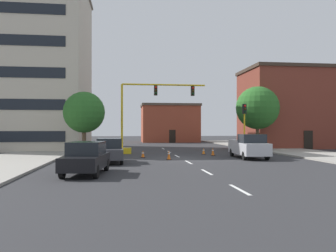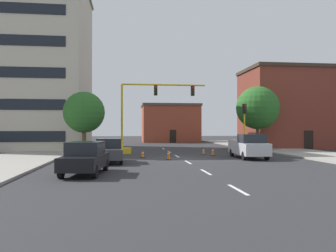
{
  "view_description": "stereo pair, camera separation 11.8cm",
  "coord_description": "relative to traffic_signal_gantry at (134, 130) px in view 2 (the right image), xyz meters",
  "views": [
    {
      "loc": [
        -4.55,
        -27.15,
        2.46
      ],
      "look_at": [
        -0.31,
        6.36,
        2.69
      ],
      "focal_mm": 36.35,
      "sensor_mm": 36.0,
      "label": 1
    },
    {
      "loc": [
        -4.44,
        -27.17,
        2.46
      ],
      "look_at": [
        -0.31,
        6.36,
        2.69
      ],
      "focal_mm": 36.35,
      "sensor_mm": 36.0,
      "label": 2
    }
  ],
  "objects": [
    {
      "name": "traffic_cone_roadside_c",
      "position": [
        6.51,
        -1.79,
        -1.95
      ],
      "size": [
        0.36,
        0.36,
        0.6
      ],
      "color": "black",
      "rests_on": "ground_plane"
    },
    {
      "name": "traffic_cone_roadside_d",
      "position": [
        0.62,
        -4.65,
        -1.95
      ],
      "size": [
        0.36,
        0.36,
        0.6
      ],
      "color": "black",
      "rests_on": "ground_plane"
    },
    {
      "name": "pickup_truck_silver",
      "position": [
        9.22,
        -6.37,
        -1.27
      ],
      "size": [
        2.28,
        5.5,
        1.99
      ],
      "color": "#BCBCC1",
      "rests_on": "ground_plane"
    },
    {
      "name": "building_brick_center",
      "position": [
        7.12,
        27.5,
        1.15
      ],
      "size": [
        10.27,
        7.35,
        6.77
      ],
      "color": "brown",
      "rests_on": "ground_plane"
    },
    {
      "name": "traffic_light_pole_right",
      "position": [
        10.51,
        -1.82,
        1.28
      ],
      "size": [
        0.32,
        0.47,
        4.8
      ],
      "color": "yellow",
      "rests_on": "ground_plane"
    },
    {
      "name": "traffic_cone_roadside_a",
      "position": [
        2.53,
        -6.92,
        -1.88
      ],
      "size": [
        0.36,
        0.36,
        0.74
      ],
      "color": "black",
      "rests_on": "ground_plane"
    },
    {
      "name": "sidewalk_left",
      "position": [
        -9.07,
        1.91,
        -2.18
      ],
      "size": [
        6.0,
        56.0,
        0.14
      ],
      "primitive_type": "cube",
      "color": "#9E998E",
      "rests_on": "ground_plane"
    },
    {
      "name": "sidewalk_right",
      "position": [
        16.45,
        1.91,
        -2.18
      ],
      "size": [
        6.0,
        56.0,
        0.14
      ],
      "primitive_type": "cube",
      "color": "#9E998E",
      "rests_on": "ground_plane"
    },
    {
      "name": "sedan_black_near_left",
      "position": [
        -2.92,
        -14.69,
        -1.36
      ],
      "size": [
        2.34,
        4.68,
        1.74
      ],
      "color": "black",
      "rests_on": "ground_plane"
    },
    {
      "name": "building_tall_left",
      "position": [
        -12.78,
        9.44,
        7.65
      ],
      "size": [
        14.69,
        14.28,
        19.77
      ],
      "color": "beige",
      "rests_on": "ground_plane"
    },
    {
      "name": "traffic_signal_gantry",
      "position": [
        0.0,
        0.0,
        0.0
      ],
      "size": [
        9.12,
        1.2,
        6.83
      ],
      "color": "yellow",
      "rests_on": "ground_plane"
    },
    {
      "name": "traffic_cone_roadside_b",
      "position": [
        6.98,
        -3.44,
        -1.88
      ],
      "size": [
        0.36,
        0.36,
        0.74
      ],
      "color": "black",
      "rests_on": "ground_plane"
    },
    {
      "name": "tree_left_near",
      "position": [
        -4.48,
        -2.4,
        1.62
      ],
      "size": [
        3.66,
        3.66,
        5.72
      ],
      "color": "brown",
      "rests_on": "ground_plane"
    },
    {
      "name": "ground_plane",
      "position": [
        3.69,
        -6.09,
        -2.25
      ],
      "size": [
        160.0,
        160.0,
        0.0
      ],
      "primitive_type": "plane",
      "color": "#2D2D30"
    },
    {
      "name": "lane_stripe_seg_0",
      "position": [
        3.69,
        -20.09,
        -2.24
      ],
      "size": [
        0.16,
        2.4,
        0.01
      ],
      "primitive_type": "cube",
      "color": "silver",
      "rests_on": "ground_plane"
    },
    {
      "name": "sedan_dark_gray_mid_left",
      "position": [
        -1.99,
        -8.6,
        -1.36
      ],
      "size": [
        2.03,
        4.57,
        1.74
      ],
      "color": "#3D3D42",
      "rests_on": "ground_plane"
    },
    {
      "name": "lane_stripe_seg_1",
      "position": [
        3.69,
        -14.59,
        -2.24
      ],
      "size": [
        0.16,
        2.4,
        0.01
      ],
      "primitive_type": "cube",
      "color": "silver",
      "rests_on": "ground_plane"
    },
    {
      "name": "lane_stripe_seg_5",
      "position": [
        3.69,
        7.41,
        -2.24
      ],
      "size": [
        0.16,
        2.4,
        0.01
      ],
      "primitive_type": "cube",
      "color": "silver",
      "rests_on": "ground_plane"
    },
    {
      "name": "building_row_right",
      "position": [
        20.24,
        7.85,
        2.78
      ],
      "size": [
        12.04,
        8.34,
        10.03
      ],
      "color": "brown",
      "rests_on": "ground_plane"
    },
    {
      "name": "lane_stripe_seg_3",
      "position": [
        3.69,
        -3.59,
        -2.24
      ],
      "size": [
        0.16,
        2.4,
        0.01
      ],
      "primitive_type": "cube",
      "color": "silver",
      "rests_on": "ground_plane"
    },
    {
      "name": "tree_right_mid",
      "position": [
        13.4,
        2.07,
        2.42
      ],
      "size": [
        4.65,
        4.65,
        7.0
      ],
      "color": "brown",
      "rests_on": "ground_plane"
    },
    {
      "name": "lane_stripe_seg_4",
      "position": [
        3.69,
        1.91,
        -2.24
      ],
      "size": [
        0.16,
        2.4,
        0.01
      ],
      "primitive_type": "cube",
      "color": "silver",
      "rests_on": "ground_plane"
    },
    {
      "name": "lane_stripe_seg_2",
      "position": [
        3.69,
        -9.09,
        -2.24
      ],
      "size": [
        0.16,
        2.4,
        0.01
      ],
      "primitive_type": "cube",
      "color": "silver",
      "rests_on": "ground_plane"
    }
  ]
}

